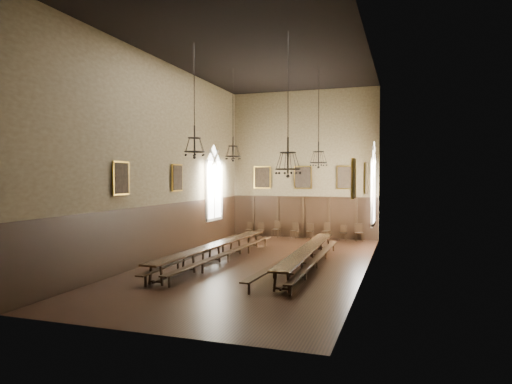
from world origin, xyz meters
The scene contains 34 objects.
floor centered at (0.00, 0.00, -0.01)m, with size 9.00×18.00×0.02m, color black.
ceiling centered at (0.00, 0.00, 9.01)m, with size 9.00×18.00×0.02m, color black.
wall_back centered at (0.00, 9.01, 4.50)m, with size 9.00×0.02×9.00m, color #7A6B4B.
wall_front centered at (0.00, -9.01, 4.50)m, with size 9.00×0.02×9.00m, color #7A6B4B.
wall_left centered at (-4.51, 0.00, 4.50)m, with size 0.02×18.00×9.00m, color #7A6B4B.
wall_right centered at (4.51, 0.00, 4.50)m, with size 0.02×18.00×9.00m, color #7A6B4B.
wainscot_panelling centered at (0.00, 0.00, 1.25)m, with size 9.00×18.00×2.50m, color black, non-canonical shape.
table_left centered at (-1.98, -0.11, 0.39)m, with size 1.24×10.11×0.79m.
table_right centered at (2.10, 0.24, 0.39)m, with size 0.86×9.94×0.77m.
bench_left_outer centered at (-2.50, -0.18, 0.30)m, with size 0.47×10.43×0.47m.
bench_left_inner centered at (-1.38, 0.01, 0.30)m, with size 0.80×10.49×0.47m.
bench_right_inner centered at (1.52, 0.07, 0.31)m, with size 0.89×10.65×0.48m.
bench_right_outer centered at (2.55, -0.07, 0.28)m, with size 0.32×9.87×0.44m.
chair_0 centered at (-3.39, 8.59, 0.26)m, with size 0.42×0.42×0.86m.
chair_1 centered at (-2.58, 8.48, 0.27)m, with size 0.41×0.41×0.88m.
chair_2 centered at (-1.61, 8.61, 0.31)m, with size 0.54×0.54×1.01m.
chair_3 centered at (-0.44, 8.54, 0.28)m, with size 0.48×0.48×0.93m.
chair_4 centered at (0.50, 8.61, 0.27)m, with size 0.40×0.40×0.91m.
chair_5 centered at (1.50, 8.47, 0.31)m, with size 0.57×0.57×1.02m.
chair_6 centered at (2.50, 8.55, 0.27)m, with size 0.43×0.43×0.88m.
chair_7 centered at (3.42, 8.52, 0.30)m, with size 0.54×0.54×1.00m.
chandelier_back_left centered at (-2.02, 2.28, 5.06)m, with size 0.77×0.77×4.39m.
chandelier_back_right centered at (2.05, 2.89, 4.74)m, with size 0.80×0.80×4.73m.
chandelier_front_left centered at (-1.96, -2.10, 5.03)m, with size 0.84×0.84×4.41m.
chandelier_front_right centered at (1.89, -2.34, 4.34)m, with size 0.93×0.93×5.14m.
portrait_back_0 centered at (-2.60, 8.88, 3.70)m, with size 1.10×0.12×1.40m.
portrait_back_1 centered at (0.00, 8.88, 3.70)m, with size 1.10×0.12×1.40m.
portrait_back_2 centered at (2.60, 8.88, 3.70)m, with size 1.10×0.12×1.40m.
portrait_left_0 centered at (-4.38, 1.00, 3.70)m, with size 0.12×1.00×1.30m.
portrait_left_1 centered at (-4.38, -3.50, 3.70)m, with size 0.12×1.00×1.30m.
portrait_right_0 centered at (4.38, 1.00, 3.70)m, with size 0.12×1.00×1.30m.
portrait_right_1 centered at (4.38, -3.50, 3.70)m, with size 0.12×1.00×1.30m.
window_right centered at (4.43, 5.50, 3.40)m, with size 0.20×2.20×4.60m, color white, non-canonical shape.
window_left centered at (-4.43, 5.50, 3.40)m, with size 0.20×2.20×4.60m, color white, non-canonical shape.
Camera 1 is at (5.97, -18.45, 3.78)m, focal length 32.00 mm.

